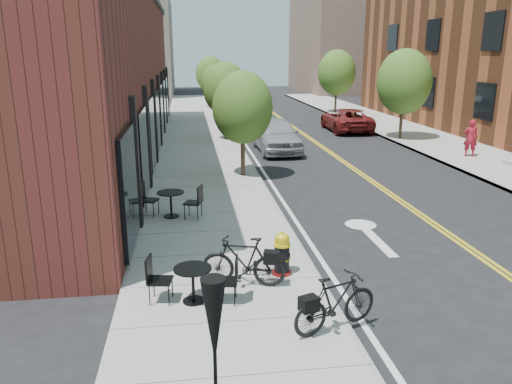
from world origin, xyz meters
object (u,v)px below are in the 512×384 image
parked_car_b (241,114)px  bistro_set_c (171,201)px  bicycle_right (336,302)px  pedestrian (471,138)px  parked_car_far (346,120)px  bicycle_left (243,261)px  parked_car_a (276,135)px  patio_umbrella (214,335)px  fire_hydrant (282,254)px  bistro_set_b (193,280)px  parked_car_c (233,104)px

parked_car_b → bistro_set_c: bearing=-98.6°
bicycle_right → parked_car_b: size_ratio=0.37×
pedestrian → parked_car_far: bearing=-48.0°
bicycle_left → parked_car_b: size_ratio=0.38×
parked_car_a → parked_car_far: bearing=46.8°
bistro_set_c → parked_car_a: size_ratio=0.38×
patio_umbrella → parked_car_a: size_ratio=0.48×
fire_hydrant → parked_car_a: 13.82m
bistro_set_b → parked_car_far: (9.34, 20.24, 0.11)m
bicycle_right → patio_umbrella: patio_umbrella is taller
fire_hydrant → pedestrian: 14.97m
bistro_set_b → parked_car_a: 15.16m
fire_hydrant → bicycle_right: (0.47, -2.23, 0.05)m
bicycle_right → pedestrian: bearing=-58.3°
parked_car_b → pedestrian: size_ratio=2.74×
bistro_set_c → parked_car_b: (3.94, 18.46, 0.14)m
parked_car_a → pedestrian: bearing=-20.0°
bistro_set_b → parked_car_a: (4.12, 14.58, 0.24)m
bistro_set_c → fire_hydrant: bearing=-41.0°
parked_car_far → parked_car_b: bearing=-27.5°
bicycle_right → parked_car_b: bearing=-23.5°
bistro_set_b → parked_car_far: size_ratio=0.34×
fire_hydrant → bicycle_right: size_ratio=0.57×
bistro_set_b → pedestrian: (12.23, 11.72, 0.37)m
parked_car_c → parked_car_far: bearing=-60.8°
bicycle_right → parked_car_a: 15.96m
parked_car_c → fire_hydrant: bearing=-97.4°
bicycle_right → parked_car_far: size_ratio=0.34×
fire_hydrant → bistro_set_c: bearing=137.0°
patio_umbrella → pedestrian: patio_umbrella is taller
patio_umbrella → parked_car_c: patio_umbrella is taller
fire_hydrant → bistro_set_b: 2.06m
bicycle_right → parked_car_c: (1.10, 30.51, 0.15)m
bistro_set_c → patio_umbrella: bearing=-66.4°
bicycle_left → bistro_set_c: size_ratio=0.94×
fire_hydrant → parked_car_c: 28.32m
bicycle_left → bicycle_right: bicycle_left is taller
pedestrian → bistro_set_b: bearing=67.0°
bicycle_left → bicycle_right: size_ratio=1.03×
bicycle_left → bistro_set_c: bearing=-144.6°
fire_hydrant → parked_car_a: parked_car_a is taller
parked_car_b → pedestrian: (8.82, -11.77, 0.20)m
patio_umbrella → fire_hydrant: bearing=71.2°
parked_car_c → bicycle_right: bearing=-96.3°
parked_car_c → parked_car_far: (5.94, -8.99, -0.09)m
parked_car_a → bistro_set_c: bearing=-116.5°
parked_car_b → parked_car_far: bearing=-25.3°
parked_car_a → patio_umbrella: bearing=-102.6°
bicycle_left → bistro_set_b: size_ratio=1.01×
parked_car_far → pedestrian: bearing=109.9°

